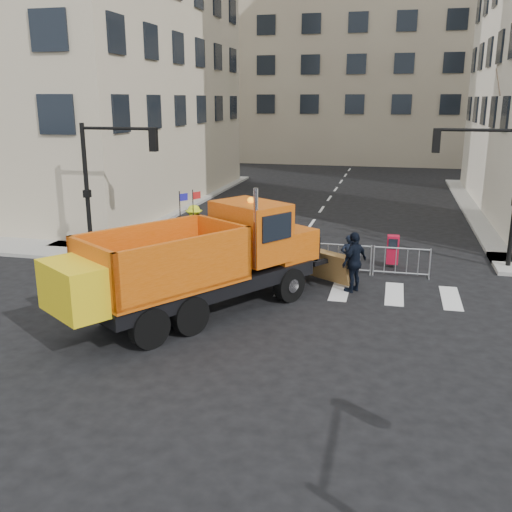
% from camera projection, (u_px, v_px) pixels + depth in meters
% --- Properties ---
extents(ground, '(120.00, 120.00, 0.00)m').
position_uv_depth(ground, '(224.00, 349.00, 14.90)').
color(ground, black).
rests_on(ground, ground).
extents(sidewalk_back, '(64.00, 5.00, 0.15)m').
position_uv_depth(sidewalk_back, '(285.00, 260.00, 22.85)').
color(sidewalk_back, gray).
rests_on(sidewalk_back, ground).
extents(building_far, '(30.00, 18.00, 24.00)m').
position_uv_depth(building_far, '(364.00, 43.00, 60.41)').
color(building_far, gray).
rests_on(building_far, ground).
extents(traffic_light_left, '(0.18, 0.18, 5.40)m').
position_uv_depth(traffic_light_left, '(87.00, 191.00, 23.03)').
color(traffic_light_left, black).
rests_on(traffic_light_left, ground).
extents(crowd_barriers, '(12.60, 0.60, 1.10)m').
position_uv_depth(crowd_barriers, '(262.00, 253.00, 22.05)').
color(crowd_barriers, '#9EA0A5').
rests_on(crowd_barriers, ground).
extents(plow_truck, '(7.65, 9.65, 3.83)m').
position_uv_depth(plow_truck, '(197.00, 260.00, 16.84)').
color(plow_truck, black).
rests_on(plow_truck, ground).
extents(cop_a, '(0.68, 0.59, 1.58)m').
position_uv_depth(cop_a, '(348.00, 256.00, 20.66)').
color(cop_a, black).
rests_on(cop_a, ground).
extents(cop_b, '(1.08, 0.95, 1.85)m').
position_uv_depth(cop_b, '(291.00, 252.00, 20.70)').
color(cop_b, black).
rests_on(cop_b, ground).
extents(cop_c, '(1.07, 1.29, 2.06)m').
position_uv_depth(cop_c, '(354.00, 262.00, 19.07)').
color(cop_c, black).
rests_on(cop_c, ground).
extents(worker, '(1.39, 1.06, 1.90)m').
position_uv_depth(worker, '(194.00, 227.00, 23.87)').
color(worker, '#CEDA19').
rests_on(worker, sidewalk_back).
extents(newspaper_box, '(0.46, 0.41, 1.10)m').
position_uv_depth(newspaper_box, '(393.00, 250.00, 21.95)').
color(newspaper_box, '#AA0D26').
rests_on(newspaper_box, sidewalk_back).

